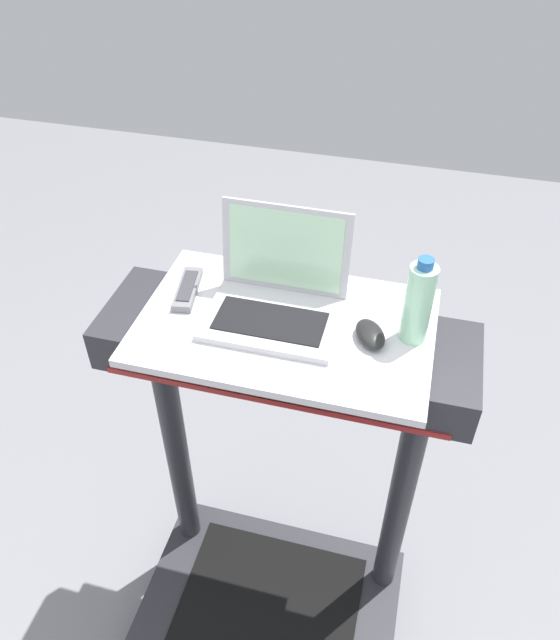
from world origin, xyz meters
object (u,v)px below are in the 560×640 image
object	(u,v)px
computer_mouse	(370,334)
water_bottle	(418,303)
tv_remote	(188,289)
laptop	(277,296)

from	to	relation	value
computer_mouse	water_bottle	distance (m)	0.13
tv_remote	water_bottle	bearing A→B (deg)	-2.35
computer_mouse	water_bottle	xyz separation A→B (m)	(0.09, 0.03, 0.08)
laptop	water_bottle	world-z (taller)	laptop
water_bottle	laptop	bearing A→B (deg)	178.91
laptop	computer_mouse	size ratio (longest dim) A/B	3.07
tv_remote	computer_mouse	bearing A→B (deg)	-7.09
computer_mouse	tv_remote	distance (m)	0.46
computer_mouse	tv_remote	size ratio (longest dim) A/B	0.60
computer_mouse	water_bottle	bearing A→B (deg)	-7.35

